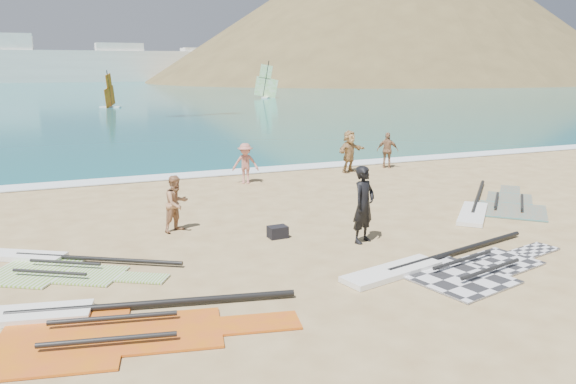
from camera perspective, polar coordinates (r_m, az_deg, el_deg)
name	(u,v)px	position (r m, az deg, el deg)	size (l,w,h in m)	color
ground	(398,269)	(12.76, 11.08, -7.71)	(300.00, 300.00, 0.00)	tan
sea	(86,84)	(142.16, -19.87, 10.27)	(300.00, 240.00, 0.06)	#0C5655
surf_line	(235,173)	(23.63, -5.41, 1.96)	(300.00, 1.20, 0.04)	white
far_town	(14,64)	(160.19, -26.05, 11.56)	(160.00, 8.00, 12.00)	white
headland_main	(399,81)	(167.35, 11.19, 11.05)	(143.00, 143.00, 45.00)	brown
headland_minor	(473,79)	(196.34, 18.28, 10.88)	(70.00, 70.00, 28.00)	brown
rig_grey	(446,268)	(12.96, 15.75, -7.40)	(5.99, 3.04, 0.20)	#29282B
rig_green	(49,265)	(13.72, -23.07, -6.85)	(4.44, 3.66, 0.19)	#6CAC22
rig_orange	(493,206)	(18.88, 20.09, -1.37)	(5.46, 5.01, 0.20)	orange
rig_red	(84,324)	(10.56, -20.04, -12.47)	(6.45, 3.16, 0.21)	#CD4A23
gear_bag_near	(278,232)	(14.69, -1.06, -4.08)	(0.49, 0.36, 0.31)	black
person_wetsuit	(364,205)	(14.24, 7.71, -1.27)	(0.72, 0.47, 1.97)	black
beachgoer_left	(176,204)	(15.40, -11.26, -1.16)	(0.75, 0.58, 1.54)	#AB7854
beachgoer_mid	(245,163)	(21.35, -4.35, 2.92)	(0.99, 0.57, 1.54)	#B97062
beachgoer_back	(388,150)	(24.89, 10.08, 4.19)	(0.91, 0.38, 1.56)	#9B6F4D
beachgoer_right	(349,151)	(23.68, 6.24, 4.13)	(1.64, 0.52, 1.77)	tan
windsurfer_centre	(110,96)	(62.41, -17.66, 9.23)	(2.19, 2.36, 3.93)	white
windsurfer_right	(266,88)	(76.86, -2.24, 10.54)	(2.94, 2.77, 5.00)	white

